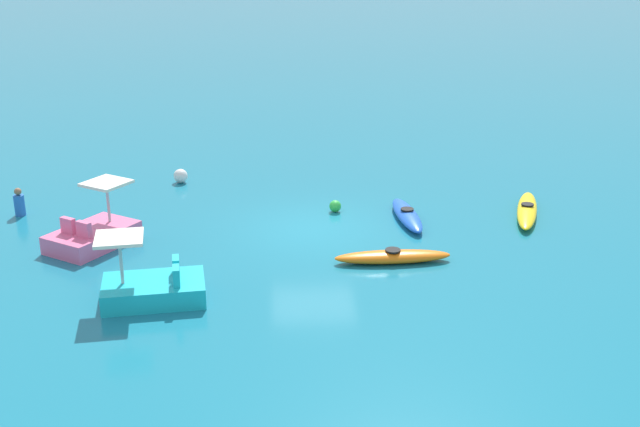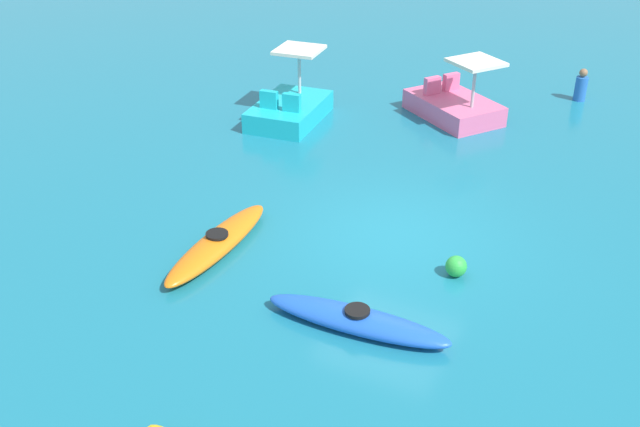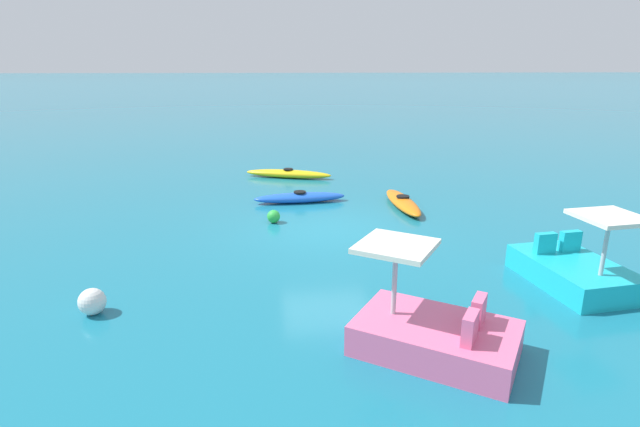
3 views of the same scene
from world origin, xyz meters
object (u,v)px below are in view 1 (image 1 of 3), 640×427
at_px(kayak_blue, 407,215).
at_px(buoy_white, 181,176).
at_px(person_near_shore, 19,203).
at_px(pedal_boat_cyan, 153,287).
at_px(buoy_green, 335,206).
at_px(kayak_orange, 393,257).
at_px(kayak_yellow, 527,210).
at_px(pedal_boat_pink, 93,234).

relative_size(kayak_blue, buoy_white, 6.23).
distance_m(buoy_white, person_near_shore, 5.51).
bearing_deg(pedal_boat_cyan, kayak_blue, -143.70).
height_order(pedal_boat_cyan, buoy_white, pedal_boat_cyan).
bearing_deg(person_near_shore, kayak_blue, 174.39).
distance_m(kayak_blue, person_near_shore, 11.87).
bearing_deg(buoy_green, kayak_blue, 157.29).
bearing_deg(pedal_boat_cyan, kayak_orange, -162.41).
height_order(kayak_yellow, person_near_shore, person_near_shore).
distance_m(kayak_blue, buoy_green, 2.29).
bearing_deg(pedal_boat_pink, kayak_blue, -170.71).
bearing_deg(buoy_green, kayak_yellow, 173.48).
bearing_deg(pedal_boat_pink, kayak_orange, 168.24).
bearing_deg(pedal_boat_cyan, person_near_shore, -52.05).
height_order(kayak_blue, person_near_shore, person_near_shore).
bearing_deg(person_near_shore, buoy_green, 178.36).
bearing_deg(pedal_boat_cyan, buoy_green, -128.91).
distance_m(kayak_orange, buoy_green, 4.24).
bearing_deg(person_near_shore, pedal_boat_pink, 136.12).
bearing_deg(person_near_shore, pedal_boat_cyan, 127.95).
relative_size(kayak_yellow, buoy_white, 7.20).
relative_size(pedal_boat_pink, buoy_green, 7.64).
bearing_deg(kayak_yellow, person_near_shore, -3.49).
relative_size(kayak_blue, pedal_boat_pink, 1.07).
relative_size(kayak_orange, buoy_green, 8.42).
bearing_deg(pedal_boat_cyan, pedal_boat_pink, -59.47).
bearing_deg(kayak_orange, buoy_green, -73.46).
relative_size(kayak_yellow, pedal_boat_cyan, 1.35).
relative_size(kayak_blue, kayak_orange, 0.97).
bearing_deg(kayak_orange, buoy_white, -49.44).
bearing_deg(kayak_orange, pedal_boat_cyan, 17.59).
xyz_separation_m(pedal_boat_pink, person_near_shore, (2.75, -2.64, 0.05)).
xyz_separation_m(pedal_boat_cyan, person_near_shore, (4.88, -6.25, 0.05)).
distance_m(kayak_blue, buoy_white, 8.34).
relative_size(kayak_orange, buoy_white, 6.45).
distance_m(kayak_yellow, buoy_white, 11.67).
bearing_deg(buoy_green, pedal_boat_cyan, 51.09).
bearing_deg(kayak_blue, person_near_shore, -5.61).
relative_size(pedal_boat_pink, person_near_shore, 3.21).
distance_m(pedal_boat_pink, person_near_shore, 3.81).
bearing_deg(kayak_yellow, kayak_orange, 36.04).
height_order(buoy_green, person_near_shore, person_near_shore).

